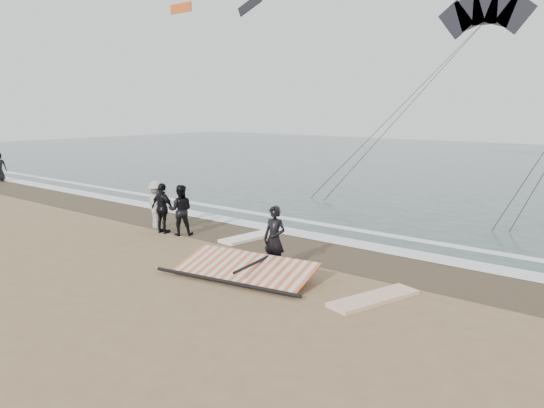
{
  "coord_description": "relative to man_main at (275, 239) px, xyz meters",
  "views": [
    {
      "loc": [
        9.57,
        -8.56,
        4.33
      ],
      "look_at": [
        0.06,
        3.0,
        1.6
      ],
      "focal_mm": 35.0,
      "sensor_mm": 36.0,
      "label": 1
    }
  ],
  "objects": [
    {
      "name": "ground",
      "position": [
        -0.92,
        -2.06,
        -0.89
      ],
      "size": [
        120.0,
        120.0,
        0.0
      ],
      "primitive_type": "plane",
      "color": "#8C704C",
      "rests_on": "ground"
    },
    {
      "name": "sea",
      "position": [
        -0.92,
        30.94,
        -0.88
      ],
      "size": [
        120.0,
        54.0,
        0.02
      ],
      "primitive_type": "cube",
      "color": "#233838",
      "rests_on": "ground"
    },
    {
      "name": "wet_sand",
      "position": [
        -0.92,
        2.44,
        -0.88
      ],
      "size": [
        120.0,
        2.8,
        0.01
      ],
      "primitive_type": "cube",
      "color": "#4C3D2B",
      "rests_on": "ground"
    },
    {
      "name": "foam_near",
      "position": [
        -0.92,
        3.84,
        -0.86
      ],
      "size": [
        120.0,
        0.9,
        0.01
      ],
      "primitive_type": "cube",
      "color": "white",
      "rests_on": "sea"
    },
    {
      "name": "foam_far",
      "position": [
        -0.92,
        5.54,
        -0.86
      ],
      "size": [
        120.0,
        0.45,
        0.01
      ],
      "primitive_type": "cube",
      "color": "white",
      "rests_on": "sea"
    },
    {
      "name": "man_main",
      "position": [
        0.0,
        0.0,
        0.0
      ],
      "size": [
        0.69,
        0.49,
        1.78
      ],
      "primitive_type": "imported",
      "rotation": [
        0.0,
        0.0,
        0.1
      ],
      "color": "black",
      "rests_on": "ground"
    },
    {
      "name": "board_white",
      "position": [
        3.15,
        -0.27,
        -0.84
      ],
      "size": [
        1.28,
        2.44,
        0.09
      ],
      "primitive_type": "cube",
      "rotation": [
        0.0,
        0.0,
        -0.28
      ],
      "color": "silver",
      "rests_on": "ground"
    },
    {
      "name": "board_cream",
      "position": [
        -2.85,
        2.41,
        -0.84
      ],
      "size": [
        0.95,
        2.65,
        0.11
      ],
      "primitive_type": "cube",
      "rotation": [
        0.0,
        0.0,
        -0.1
      ],
      "color": "white",
      "rests_on": "ground"
    },
    {
      "name": "trio_cluster",
      "position": [
        -5.84,
        1.12,
        -0.01
      ],
      "size": [
        2.57,
        1.1,
        1.76
      ],
      "color": "black",
      "rests_on": "ground"
    },
    {
      "name": "sail_rig",
      "position": [
        -0.26,
        -0.8,
        -0.7
      ],
      "size": [
        4.2,
        2.29,
        0.49
      ],
      "color": "black",
      "rests_on": "ground"
    },
    {
      "name": "kite_dark",
      "position": [
        -3.38,
        25.34,
        9.11
      ],
      "size": [
        6.73,
        7.96,
        18.52
      ],
      "color": "black",
      "rests_on": "ground"
    },
    {
      "name": "distant_kites",
      "position": [
        -30.29,
        27.94,
        13.18
      ],
      "size": [
        8.59,
        4.12,
        1.99
      ],
      "color": "#CE4D18",
      "rests_on": "ground"
    }
  ]
}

